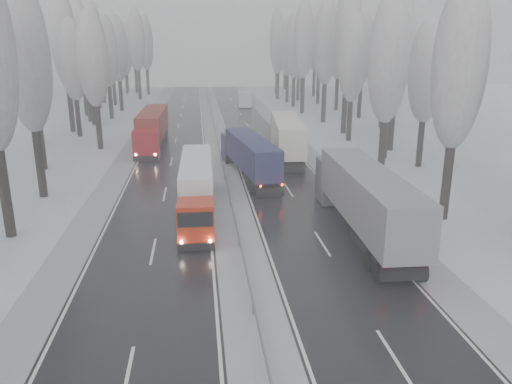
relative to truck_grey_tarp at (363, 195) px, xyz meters
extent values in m
plane|color=silver|center=(-8.20, -13.50, -2.64)|extent=(260.00, 260.00, 0.00)
cube|color=black|center=(-2.95, 16.50, -2.63)|extent=(7.50, 200.00, 0.03)
cube|color=black|center=(-13.45, 16.50, -2.63)|extent=(7.50, 200.00, 0.03)
cube|color=#ABADB3|center=(-8.20, 16.50, -2.62)|extent=(3.00, 200.00, 0.04)
cube|color=#ABADB3|center=(2.00, 16.50, -2.62)|extent=(2.40, 200.00, 0.04)
cube|color=#ABADB3|center=(-18.40, 16.50, -2.62)|extent=(2.40, 200.00, 0.04)
cube|color=slate|center=(-8.20, 16.50, -2.04)|extent=(0.06, 200.00, 0.32)
cube|color=slate|center=(-8.20, 14.50, -2.34)|extent=(0.12, 0.12, 0.60)
cube|color=slate|center=(-8.20, 46.50, -2.34)|extent=(0.12, 0.12, 0.60)
cylinder|color=black|center=(6.84, 2.17, 0.16)|extent=(0.68, 0.68, 5.60)
ellipsoid|color=gray|center=(6.84, 2.17, 8.16)|extent=(3.60, 3.60, 11.45)
cylinder|color=black|center=(6.31, 13.54, 0.17)|extent=(0.68, 0.68, 5.62)
ellipsoid|color=gray|center=(6.31, 13.54, 8.20)|extent=(3.60, 3.60, 11.48)
cylinder|color=black|center=(11.82, 17.54, -0.17)|extent=(0.64, 0.64, 4.94)
ellipsoid|color=gray|center=(11.82, 17.54, 6.88)|extent=(3.60, 3.60, 10.09)
cylinder|color=black|center=(9.70, 21.67, 0.02)|extent=(0.66, 0.66, 5.32)
ellipsoid|color=gray|center=(9.70, 21.67, 7.63)|extent=(3.60, 3.60, 10.88)
cylinder|color=black|center=(11.93, 25.67, 0.51)|extent=(0.72, 0.72, 6.31)
ellipsoid|color=gray|center=(11.93, 25.67, 9.53)|extent=(3.60, 3.60, 12.90)
cylinder|color=black|center=(8.82, 32.10, 0.05)|extent=(0.67, 0.67, 5.38)
ellipsoid|color=gray|center=(8.82, 32.10, 7.73)|extent=(3.60, 3.60, 10.98)
cylinder|color=black|center=(15.11, 36.10, -0.34)|extent=(0.62, 0.62, 4.59)
ellipsoid|color=gray|center=(15.11, 36.10, 6.22)|extent=(3.60, 3.60, 9.39)
cylinder|color=black|center=(9.70, 37.52, 0.83)|extent=(0.76, 0.76, 6.95)
ellipsoid|color=gray|center=(9.70, 37.52, 10.76)|extent=(3.60, 3.60, 14.19)
cylinder|color=black|center=(16.62, 41.52, 0.65)|extent=(0.74, 0.74, 6.59)
ellipsoid|color=gray|center=(16.62, 41.52, 10.07)|extent=(3.60, 3.60, 13.46)
cylinder|color=black|center=(9.37, 47.77, 0.54)|extent=(0.72, 0.72, 6.37)
ellipsoid|color=gray|center=(9.37, 47.77, 9.64)|extent=(3.60, 3.60, 13.01)
cylinder|color=black|center=(16.52, 51.77, 0.34)|extent=(0.70, 0.70, 5.97)
ellipsoid|color=gray|center=(16.52, 51.77, 8.87)|extent=(3.60, 3.60, 12.20)
cylinder|color=black|center=(8.14, 58.46, 0.68)|extent=(0.74, 0.74, 6.65)
ellipsoid|color=gray|center=(8.14, 58.46, 10.19)|extent=(3.60, 3.60, 13.59)
cylinder|color=black|center=(15.51, 62.46, 0.43)|extent=(0.71, 0.71, 6.14)
ellipsoid|color=gray|center=(15.51, 62.46, 9.19)|extent=(3.60, 3.60, 12.54)
cylinder|color=black|center=(8.37, 68.21, 0.39)|extent=(0.71, 0.71, 6.05)
ellipsoid|color=gray|center=(8.37, 68.21, 9.03)|extent=(3.60, 3.60, 12.37)
cylinder|color=black|center=(14.28, 72.21, 0.51)|extent=(0.72, 0.72, 6.30)
ellipsoid|color=gray|center=(14.28, 72.21, 9.50)|extent=(3.60, 3.60, 12.87)
cylinder|color=black|center=(8.43, 75.71, 0.30)|extent=(0.70, 0.70, 5.88)
ellipsoid|color=gray|center=(8.43, 75.71, 8.69)|extent=(3.60, 3.60, 12.00)
cylinder|color=black|center=(11.57, 79.71, -0.21)|extent=(0.64, 0.64, 4.86)
ellipsoid|color=gray|center=(11.57, 79.71, 6.72)|extent=(3.60, 3.60, 9.92)
cylinder|color=black|center=(7.54, 82.82, 0.35)|extent=(0.70, 0.70, 5.98)
ellipsoid|color=gray|center=(7.54, 82.82, 8.88)|extent=(3.60, 3.60, 12.21)
cylinder|color=black|center=(16.75, 86.82, 0.45)|extent=(0.71, 0.71, 6.19)
ellipsoid|color=gray|center=(16.75, 86.82, 9.29)|extent=(3.60, 3.60, 12.64)
cylinder|color=black|center=(8.84, 92.66, 0.79)|extent=(0.75, 0.75, 6.86)
ellipsoid|color=gray|center=(8.84, 92.66, 10.58)|extent=(3.60, 3.60, 14.01)
cylinder|color=black|center=(15.82, 96.66, 0.13)|extent=(0.68, 0.68, 5.55)
ellipsoid|color=gray|center=(15.82, 96.66, 8.06)|extent=(3.60, 3.60, 11.33)
cylinder|color=black|center=(10.53, 103.23, 0.40)|extent=(0.71, 0.71, 6.09)
ellipsoid|color=gray|center=(10.53, 103.23, 9.11)|extent=(3.60, 3.60, 12.45)
cylinder|color=black|center=(13.35, 107.23, 0.10)|extent=(0.67, 0.67, 5.49)
ellipsoid|color=gray|center=(13.35, 107.23, 7.94)|extent=(3.60, 3.60, 11.21)
cylinder|color=black|center=(-22.91, 2.21, 0.43)|extent=(0.71, 0.71, 6.14)
cylinder|color=black|center=(-23.32, 11.07, 0.27)|extent=(0.69, 0.69, 5.83)
ellipsoid|color=gray|center=(-23.32, 11.07, 8.61)|extent=(3.60, 3.60, 11.92)
cylinder|color=black|center=(-25.95, 20.70, -0.13)|extent=(0.65, 0.65, 5.03)
ellipsoid|color=gray|center=(-25.95, 20.70, 7.06)|extent=(3.60, 3.60, 10.28)
cylinder|color=black|center=(-22.14, 30.23, 0.08)|extent=(0.67, 0.67, 5.44)
ellipsoid|color=gray|center=(-22.14, 30.23, 7.84)|extent=(3.60, 3.60, 11.11)
cylinder|color=black|center=(-30.05, 34.23, 0.22)|extent=(0.69, 0.69, 5.72)
ellipsoid|color=gray|center=(-30.05, 34.23, 8.40)|extent=(3.60, 3.60, 11.69)
cylinder|color=black|center=(-26.46, 39.22, -0.03)|extent=(0.66, 0.66, 5.23)
ellipsoid|color=gray|center=(-26.46, 39.22, 7.44)|extent=(3.60, 3.60, 10.68)
cylinder|color=black|center=(-28.25, 43.22, 0.66)|extent=(0.74, 0.74, 6.60)
ellipsoid|color=gray|center=(-28.25, 43.22, 10.09)|extent=(3.60, 3.60, 13.49)
cylinder|color=black|center=(-26.35, 48.85, -0.06)|extent=(0.65, 0.65, 5.16)
ellipsoid|color=gray|center=(-26.35, 48.85, 7.31)|extent=(3.60, 3.60, 10.54)
cylinder|color=black|center=(-27.74, 52.85, 0.26)|extent=(0.69, 0.69, 5.79)
ellipsoid|color=gray|center=(-27.74, 52.85, 8.53)|extent=(3.60, 3.60, 11.84)
cylinder|color=black|center=(-24.78, 55.61, 0.18)|extent=(0.68, 0.68, 5.64)
ellipsoid|color=gray|center=(-24.78, 55.61, 8.24)|extent=(3.60, 3.60, 11.53)
cylinder|color=black|center=(-29.62, 59.61, 0.64)|extent=(0.73, 0.73, 6.56)
ellipsoid|color=gray|center=(-29.62, 59.61, 10.00)|extent=(3.60, 3.60, 13.40)
cylinder|color=black|center=(-24.52, 65.69, 0.25)|extent=(0.69, 0.69, 5.79)
ellipsoid|color=gray|center=(-24.52, 65.69, 8.53)|extent=(3.60, 3.60, 11.84)
cylinder|color=black|center=(-29.28, 69.69, 0.68)|extent=(0.74, 0.74, 6.65)
ellipsoid|color=gray|center=(-29.28, 69.69, 10.18)|extent=(3.60, 3.60, 13.58)
cylinder|color=black|center=(-27.13, 75.04, -0.08)|extent=(0.65, 0.65, 5.12)
ellipsoid|color=gray|center=(-27.13, 75.04, 7.23)|extent=(3.60, 3.60, 10.46)
cylinder|color=black|center=(-30.01, 79.04, 0.28)|extent=(0.69, 0.69, 5.84)
ellipsoid|color=gray|center=(-30.01, 79.04, 8.61)|extent=(3.60, 3.60, 11.92)
cylinder|color=black|center=(-23.27, 85.83, 0.69)|extent=(0.74, 0.74, 6.67)
ellipsoid|color=gray|center=(-23.27, 85.83, 10.23)|extent=(3.60, 3.60, 13.63)
cylinder|color=black|center=(-32.40, 89.83, 0.51)|extent=(0.72, 0.72, 6.31)
ellipsoid|color=gray|center=(-32.40, 89.83, 9.52)|extent=(3.60, 3.60, 12.88)
cylinder|color=black|center=(-22.25, 95.22, 0.50)|extent=(0.72, 0.72, 6.29)
ellipsoid|color=gray|center=(-22.25, 95.22, 9.48)|extent=(3.60, 3.60, 12.84)
cylinder|color=black|center=(-27.86, 99.22, -0.21)|extent=(0.64, 0.64, 4.86)
ellipsoid|color=gray|center=(-27.86, 99.22, 6.72)|extent=(3.60, 3.60, 9.92)
cylinder|color=black|center=(-25.76, 101.81, 0.67)|extent=(0.74, 0.74, 6.63)
ellipsoid|color=gray|center=(-25.76, 101.81, 10.14)|extent=(3.60, 3.60, 13.54)
cylinder|color=black|center=(-28.53, 105.81, 0.25)|extent=(0.69, 0.69, 5.79)
ellipsoid|color=gray|center=(-28.53, 105.81, 8.52)|extent=(3.60, 3.60, 11.82)
cube|color=#444449|center=(0.17, 7.39, -0.82)|extent=(2.82, 2.93, 3.31)
cube|color=black|center=(0.20, 8.77, -0.05)|extent=(2.54, 0.17, 1.10)
cube|color=black|center=(0.20, 8.88, -2.15)|extent=(2.76, 0.23, 0.55)
cube|color=slate|center=(-0.03, -1.22, 0.34)|extent=(3.14, 14.41, 3.09)
cube|color=black|center=(-0.19, -8.45, -2.03)|extent=(2.54, 0.19, 0.50)
cube|color=black|center=(-0.12, -5.19, -1.81)|extent=(2.57, 6.13, 0.50)
cube|color=black|center=(-0.18, -7.84, -2.26)|extent=(2.54, 0.12, 0.66)
cylinder|color=black|center=(-1.01, 6.53, -2.07)|extent=(0.41, 1.16, 1.15)
cylinder|color=black|center=(1.31, 6.48, -2.07)|extent=(0.41, 1.16, 1.15)
cylinder|color=black|center=(-1.29, -5.61, -2.07)|extent=(0.41, 1.16, 1.15)
cylinder|color=black|center=(1.03, -5.66, -2.07)|extent=(0.41, 1.16, 1.15)
cylinder|color=black|center=(-1.32, -7.04, -2.07)|extent=(0.41, 1.16, 1.15)
cylinder|color=black|center=(1.00, -7.10, -2.07)|extent=(0.41, 1.16, 1.15)
sphere|color=#FF0C05|center=(-1.24, -8.50, -1.15)|extent=(0.22, 0.22, 0.22)
sphere|color=#FF0C05|center=(0.86, -8.55, -1.15)|extent=(0.22, 0.22, 0.22)
sphere|color=white|center=(-0.85, 8.94, -1.70)|extent=(0.24, 0.24, 0.24)
sphere|color=white|center=(1.25, 8.89, -1.70)|extent=(0.24, 0.24, 0.24)
cube|color=#1C2246|center=(-6.73, 21.64, -1.09)|extent=(2.66, 2.74, 2.82)
cube|color=black|center=(-6.88, 22.81, -0.43)|extent=(2.16, 0.38, 0.94)
cube|color=black|center=(-6.90, 22.90, -2.22)|extent=(2.35, 0.45, 0.47)
cube|color=#17163E|center=(-5.75, 14.36, -0.10)|extent=(4.01, 12.45, 2.64)
cube|color=black|center=(-4.92, 8.25, -2.12)|extent=(2.16, 0.40, 0.42)
cube|color=black|center=(-5.29, 11.00, -1.94)|extent=(2.74, 5.41, 0.42)
cube|color=black|center=(-4.99, 8.76, -2.31)|extent=(2.15, 0.34, 0.56)
cylinder|color=black|center=(-7.61, 20.76, -2.15)|extent=(0.46, 1.01, 0.98)
cylinder|color=black|center=(-5.65, 21.03, -2.15)|extent=(0.46, 1.01, 0.98)
cylinder|color=black|center=(-6.22, 10.50, -2.15)|extent=(0.46, 1.01, 0.98)
cylinder|color=black|center=(-4.26, 10.76, -2.15)|extent=(0.46, 1.01, 0.98)
cylinder|color=black|center=(-6.06, 9.29, -2.15)|extent=(0.46, 1.01, 0.98)
cylinder|color=black|center=(-4.10, 9.55, -2.15)|extent=(0.46, 1.01, 0.98)
sphere|color=#FF0C05|center=(-5.80, 8.07, -1.37)|extent=(0.19, 0.19, 0.19)
sphere|color=#FF0C05|center=(-4.03, 8.31, -1.37)|extent=(0.19, 0.19, 0.19)
sphere|color=white|center=(-7.79, 22.81, -1.84)|extent=(0.21, 0.21, 0.21)
sphere|color=white|center=(-6.01, 23.05, -1.84)|extent=(0.21, 0.21, 0.21)
cube|color=beige|center=(-0.28, 30.25, -0.89)|extent=(2.91, 3.00, 3.19)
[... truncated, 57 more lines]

